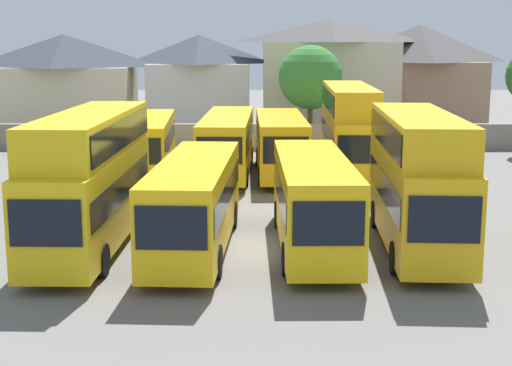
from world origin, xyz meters
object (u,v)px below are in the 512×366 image
at_px(bus_4, 418,174).
at_px(bus_8, 350,125).
at_px(bus_7, 282,142).
at_px(tree_right_of_lot, 312,78).
at_px(house_terrace_right, 330,76).
at_px(house_terrace_far_right, 419,77).
at_px(house_terrace_left, 67,84).
at_px(house_terrace_centre, 201,83).
at_px(bus_6, 228,141).
at_px(bus_3, 314,198).
at_px(bus_5, 148,143).
at_px(bus_1, 92,173).
at_px(bus_2, 196,199).

height_order(bus_4, bus_8, bus_8).
xyz_separation_m(bus_7, tree_right_of_lot, (2.56, 12.71, 2.96)).
xyz_separation_m(house_terrace_right, tree_right_of_lot, (-2.01, -6.59, 0.20)).
bearing_deg(house_terrace_right, house_terrace_far_right, 10.03).
bearing_deg(house_terrace_left, house_terrace_centre, 5.98).
relative_size(bus_6, bus_7, 1.14).
height_order(house_terrace_centre, house_terrace_far_right, house_terrace_far_right).
height_order(bus_6, bus_8, bus_8).
bearing_deg(house_terrace_centre, house_terrace_right, -3.54).
bearing_deg(bus_8, house_terrace_right, 179.91).
xyz_separation_m(bus_3, bus_4, (3.78, 0.11, 0.86)).
relative_size(house_terrace_left, house_terrace_far_right, 1.10).
height_order(bus_4, bus_5, bus_4).
relative_size(bus_7, bus_8, 0.88).
relative_size(bus_8, house_terrace_far_right, 1.16).
height_order(bus_1, bus_4, bus_1).
height_order(bus_4, house_terrace_centre, house_terrace_centre).
xyz_separation_m(bus_7, house_terrace_right, (4.58, 19.30, 2.76)).
distance_m(bus_2, bus_5, 15.56).
distance_m(bus_3, bus_4, 3.88).
bearing_deg(bus_1, house_terrace_centre, 179.00).
distance_m(bus_4, house_terrace_right, 34.19).
relative_size(house_terrace_left, tree_right_of_lot, 1.56).
xyz_separation_m(bus_2, house_terrace_far_right, (15.66, 35.71, 2.62)).
height_order(bus_1, house_terrace_far_right, house_terrace_far_right).
relative_size(bus_6, house_terrace_far_right, 1.16).
distance_m(bus_3, bus_8, 15.94).
distance_m(bus_2, bus_6, 15.65).
bearing_deg(bus_6, tree_right_of_lot, 157.01).
xyz_separation_m(bus_7, house_terrace_left, (-16.76, 18.83, 2.18)).
distance_m(bus_6, house_terrace_far_right, 25.24).
height_order(house_terrace_left, house_terrace_centre, house_terrace_left).
bearing_deg(house_terrace_centre, bus_1, -92.30).
bearing_deg(bus_3, house_terrace_right, 172.74).
distance_m(house_terrace_left, tree_right_of_lot, 20.28).
distance_m(bus_1, house_terrace_centre, 34.71).
bearing_deg(house_terrace_left, bus_8, -41.37).
relative_size(bus_8, tree_right_of_lot, 1.66).
xyz_separation_m(bus_7, house_terrace_centre, (-6.01, 19.96, 2.15)).
xyz_separation_m(bus_3, bus_8, (3.21, 15.59, 0.90)).
height_order(bus_1, tree_right_of_lot, tree_right_of_lot).
relative_size(bus_4, house_terrace_left, 0.91).
height_order(bus_3, house_terrace_far_right, house_terrace_far_right).
xyz_separation_m(bus_2, house_terrace_right, (8.17, 34.39, 2.80)).
distance_m(bus_1, bus_2, 3.93).
distance_m(bus_2, house_terrace_left, 36.45).
height_order(bus_5, house_terrace_right, house_terrace_right).
relative_size(bus_5, house_terrace_right, 0.95).
distance_m(bus_5, house_terrace_centre, 20.15).
height_order(bus_4, house_terrace_left, house_terrace_left).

